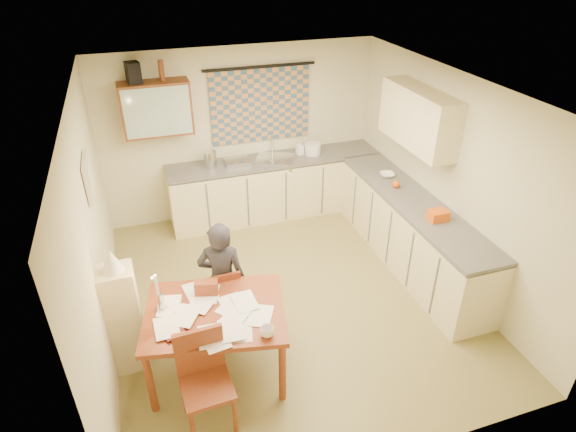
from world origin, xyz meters
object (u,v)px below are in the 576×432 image
object	(u,v)px
counter_back	(280,186)
counter_right	(410,232)
shelf_stand	(125,319)
stove	(467,290)
dining_table	(218,340)
person	(222,280)
chair_far	(222,309)

from	to	relation	value
counter_back	counter_right	bearing A→B (deg)	-55.75
counter_back	shelf_stand	distance (m)	3.39
stove	shelf_stand	bearing A→B (deg)	171.68
counter_right	dining_table	bearing A→B (deg)	-159.29
person	shelf_stand	bearing A→B (deg)	29.16
dining_table	chair_far	distance (m)	0.60
stove	shelf_stand	world-z (taller)	shelf_stand
shelf_stand	stove	bearing A→B (deg)	-8.32
counter_right	stove	distance (m)	1.20
dining_table	shelf_stand	world-z (taller)	shelf_stand
stove	person	xyz separation A→B (m)	(-2.54, 0.70, 0.25)
person	shelf_stand	distance (m)	1.02
chair_far	shelf_stand	bearing A→B (deg)	9.50
counter_back	counter_right	size ratio (longest dim) A/B	1.12
counter_back	chair_far	size ratio (longest dim) A/B	4.01
counter_right	dining_table	size ratio (longest dim) A/B	2.00
stove	dining_table	bearing A→B (deg)	176.44
counter_back	shelf_stand	world-z (taller)	shelf_stand
stove	shelf_stand	xyz separation A→B (m)	(-3.54, 0.52, 0.16)
dining_table	shelf_stand	distance (m)	0.92
counter_right	person	distance (m)	2.60
chair_far	stove	bearing A→B (deg)	161.05
counter_right	shelf_stand	world-z (taller)	shelf_stand
counter_right	dining_table	distance (m)	2.91
counter_right	person	size ratio (longest dim) A/B	2.17
counter_back	stove	size ratio (longest dim) A/B	3.87
shelf_stand	counter_right	bearing A→B (deg)	10.86
chair_far	person	bearing A→B (deg)	118.94
dining_table	chair_far	bearing A→B (deg)	86.75
stove	person	bearing A→B (deg)	164.66
counter_right	stove	xyz separation A→B (m)	(-0.00, -1.20, -0.03)
stove	person	world-z (taller)	person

